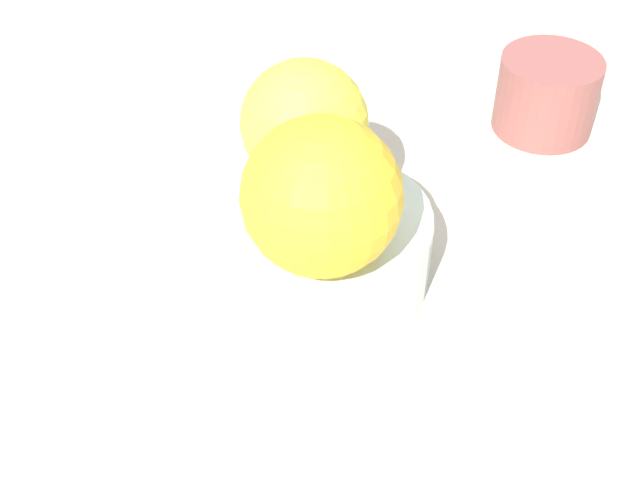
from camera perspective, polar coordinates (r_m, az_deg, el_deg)
ground_plane at (r=54.41cm, az=0.00°, el=-2.99°), size 110.00×110.00×2.00cm
fruit_bowl at (r=52.19cm, az=0.00°, el=-0.48°), size 13.11×13.11×4.67cm
orange_in_bowl_0 at (r=45.17cm, az=0.11°, el=2.82°), size 8.50×8.50×8.50cm
orange_in_bowl_1 at (r=51.39cm, az=-1.02°, el=7.57°), size 7.51×7.51×7.51cm
ceramic_cup at (r=66.49cm, az=14.47°, el=9.12°), size 7.27×7.27×5.64cm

